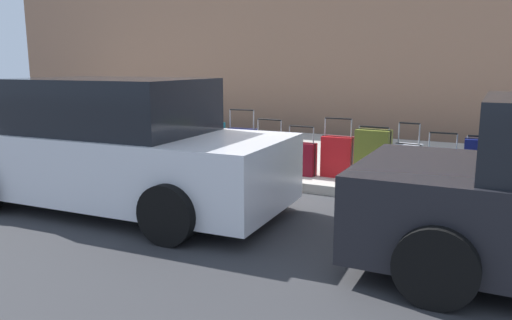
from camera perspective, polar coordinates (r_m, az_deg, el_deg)
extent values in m
plane|color=#333335|center=(7.60, -1.32, -2.96)|extent=(40.00, 40.00, 0.00)
cube|color=#ADA89E|center=(9.81, 5.62, 0.58)|extent=(18.00, 5.00, 0.14)
cube|color=navy|center=(7.15, 24.26, -0.71)|extent=(0.41, 0.20, 0.72)
cube|color=black|center=(7.15, 24.26, -0.71)|extent=(0.42, 0.04, 0.74)
cylinder|color=gray|center=(7.09, 25.91, 2.20)|extent=(0.02, 0.02, 0.04)
cylinder|color=gray|center=(7.09, 23.10, 2.43)|extent=(0.02, 0.02, 0.04)
cylinder|color=black|center=(7.09, 24.51, 2.47)|extent=(0.35, 0.03, 0.02)
cylinder|color=black|center=(7.22, 25.47, -3.46)|extent=(0.04, 0.02, 0.04)
cylinder|color=black|center=(7.23, 22.63, -3.22)|extent=(0.04, 0.02, 0.04)
cube|color=#0F606B|center=(7.26, 20.41, -1.10)|extent=(0.41, 0.18, 0.51)
cube|color=black|center=(7.26, 20.41, -1.10)|extent=(0.42, 0.03, 0.53)
cylinder|color=gray|center=(7.18, 22.01, 1.79)|extent=(0.02, 0.02, 0.25)
cylinder|color=gray|center=(7.21, 19.23, 2.02)|extent=(0.02, 0.02, 0.25)
cylinder|color=black|center=(7.17, 20.69, 2.90)|extent=(0.35, 0.03, 0.02)
cylinder|color=black|center=(7.29, 21.71, -3.03)|extent=(0.04, 0.02, 0.04)
cylinder|color=black|center=(7.33, 18.89, -2.77)|extent=(0.04, 0.02, 0.04)
cube|color=#9EA0A8|center=(7.32, 16.93, -0.51)|extent=(0.37, 0.29, 0.58)
cube|color=black|center=(7.32, 16.93, -0.51)|extent=(0.35, 0.08, 0.59)
cylinder|color=gray|center=(7.21, 18.21, 2.79)|extent=(0.02, 0.02, 0.29)
cylinder|color=gray|center=(7.29, 16.05, 2.99)|extent=(0.02, 0.02, 0.29)
cylinder|color=black|center=(7.23, 17.19, 4.04)|extent=(0.29, 0.05, 0.02)
cylinder|color=black|center=(7.34, 17.92, -2.69)|extent=(0.05, 0.02, 0.04)
cylinder|color=black|center=(7.42, 15.72, -2.43)|extent=(0.05, 0.02, 0.04)
cube|color=#59601E|center=(7.40, 13.23, 0.48)|extent=(0.50, 0.28, 0.76)
cube|color=black|center=(7.40, 13.23, 0.48)|extent=(0.50, 0.07, 0.77)
cylinder|color=gray|center=(7.28, 14.98, 3.41)|extent=(0.02, 0.02, 0.04)
cylinder|color=gray|center=(7.40, 11.77, 3.67)|extent=(0.02, 0.02, 0.04)
cylinder|color=black|center=(7.33, 13.37, 3.70)|extent=(0.43, 0.04, 0.02)
cylinder|color=black|center=(7.41, 14.74, -2.39)|extent=(0.04, 0.02, 0.04)
cylinder|color=black|center=(7.53, 11.51, -2.04)|extent=(0.04, 0.02, 0.04)
cube|color=red|center=(7.60, 9.28, 0.36)|extent=(0.47, 0.22, 0.62)
cube|color=black|center=(7.60, 9.28, 0.36)|extent=(0.47, 0.05, 0.63)
cylinder|color=gray|center=(7.48, 10.87, 3.58)|extent=(0.02, 0.02, 0.27)
cylinder|color=gray|center=(7.60, 7.92, 3.78)|extent=(0.02, 0.02, 0.27)
cylinder|color=black|center=(7.52, 9.41, 4.71)|extent=(0.40, 0.03, 0.02)
cylinder|color=black|center=(7.61, 10.71, -1.88)|extent=(0.04, 0.02, 0.04)
cylinder|color=black|center=(7.72, 7.74, -1.60)|extent=(0.04, 0.02, 0.04)
cube|color=maroon|center=(7.67, 5.17, 0.13)|extent=(0.47, 0.21, 0.50)
cube|color=black|center=(7.67, 5.17, 0.13)|extent=(0.47, 0.06, 0.51)
cylinder|color=gray|center=(7.53, 6.60, 2.80)|extent=(0.02, 0.02, 0.25)
cylinder|color=gray|center=(7.70, 3.87, 3.02)|extent=(0.02, 0.02, 0.25)
cylinder|color=black|center=(7.59, 5.24, 3.84)|extent=(0.40, 0.04, 0.02)
cylinder|color=black|center=(7.64, 6.53, -1.71)|extent=(0.04, 0.02, 0.04)
cylinder|color=black|center=(7.80, 3.78, -1.38)|extent=(0.04, 0.02, 0.04)
cube|color=black|center=(7.87, 1.53, 0.70)|extent=(0.48, 0.28, 0.57)
cube|color=black|center=(7.87, 1.53, 0.70)|extent=(0.48, 0.07, 0.58)
cylinder|color=gray|center=(7.72, 2.89, 3.60)|extent=(0.02, 0.02, 0.26)
cylinder|color=gray|center=(7.91, 0.23, 3.79)|extent=(0.02, 0.02, 0.26)
cylinder|color=black|center=(7.80, 1.55, 4.65)|extent=(0.41, 0.04, 0.02)
cylinder|color=black|center=(7.83, 2.87, -1.33)|extent=(0.04, 0.02, 0.04)
cylinder|color=black|center=(8.02, 0.19, -1.02)|extent=(0.04, 0.02, 0.04)
cube|color=navy|center=(8.21, -1.63, 1.37)|extent=(0.50, 0.24, 0.64)
cube|color=black|center=(8.21, -1.63, 1.37)|extent=(0.50, 0.07, 0.65)
cylinder|color=gray|center=(8.05, -0.27, 4.61)|extent=(0.02, 0.02, 0.31)
cylinder|color=gray|center=(8.23, -2.99, 4.74)|extent=(0.02, 0.02, 0.31)
cylinder|color=black|center=(8.13, -1.65, 5.76)|extent=(0.42, 0.05, 0.02)
cylinder|color=black|center=(8.17, -0.24, -0.80)|extent=(0.05, 0.02, 0.04)
cylinder|color=black|center=(8.35, -2.96, -0.55)|extent=(0.05, 0.02, 0.04)
cube|color=#0F606B|center=(8.40, -5.32, 1.85)|extent=(0.51, 0.25, 0.73)
cube|color=black|center=(8.40, -5.32, 1.85)|extent=(0.50, 0.08, 0.74)
cylinder|color=gray|center=(8.25, -4.03, 4.40)|extent=(0.02, 0.02, 0.04)
cylinder|color=gray|center=(8.45, -6.67, 4.51)|extent=(0.02, 0.02, 0.04)
cylinder|color=black|center=(8.34, -5.37, 4.59)|extent=(0.43, 0.06, 0.02)
cylinder|color=black|center=(8.36, -3.93, -0.56)|extent=(0.05, 0.02, 0.04)
cylinder|color=black|center=(8.56, -6.59, -0.33)|extent=(0.05, 0.02, 0.04)
cube|color=#9EA0A8|center=(8.77, -7.67, 1.54)|extent=(0.37, 0.25, 0.54)
cube|color=black|center=(8.77, -7.67, 1.54)|extent=(0.36, 0.07, 0.55)
cylinder|color=gray|center=(8.62, -7.00, 4.18)|extent=(0.02, 0.02, 0.29)
cylinder|color=gray|center=(8.81, -8.47, 4.28)|extent=(0.02, 0.02, 0.29)
cylinder|color=black|center=(8.70, -7.77, 5.20)|extent=(0.29, 0.05, 0.02)
cylinder|color=black|center=(8.72, -6.87, -0.13)|extent=(0.05, 0.02, 0.04)
cylinder|color=black|center=(8.91, -8.37, 0.06)|extent=(0.05, 0.02, 0.04)
cube|color=#59601E|center=(9.02, -10.27, 2.27)|extent=(0.47, 0.26, 0.71)
cube|color=black|center=(9.02, -10.27, 2.27)|extent=(0.47, 0.06, 0.72)
cylinder|color=gray|center=(8.84, -9.36, 4.56)|extent=(0.02, 0.02, 0.04)
cylinder|color=gray|center=(9.10, -11.32, 4.67)|extent=(0.02, 0.02, 0.04)
cylinder|color=black|center=(8.97, -10.35, 4.75)|extent=(0.40, 0.04, 0.02)
cylinder|color=black|center=(8.94, -9.19, 0.08)|extent=(0.04, 0.02, 0.04)
cylinder|color=black|center=(9.20, -11.18, 0.32)|extent=(0.04, 0.02, 0.04)
cylinder|color=#D89E0C|center=(9.48, -14.05, 2.40)|extent=(0.20, 0.20, 0.66)
sphere|color=#D89E0C|center=(9.43, -14.16, 4.69)|extent=(0.21, 0.21, 0.21)
cylinder|color=#D89E0C|center=(9.57, -14.74, 2.65)|extent=(0.09, 0.10, 0.09)
cylinder|color=#D89E0C|center=(9.38, -13.36, 2.55)|extent=(0.09, 0.10, 0.09)
cylinder|color=#333338|center=(9.74, -17.14, 2.76)|extent=(0.15, 0.15, 0.76)
cylinder|color=black|center=(4.08, 19.91, -11.37)|extent=(0.64, 0.23, 0.64)
cylinder|color=black|center=(5.85, 22.07, -4.77)|extent=(0.64, 0.23, 0.64)
cube|color=silver|center=(6.60, -15.90, -0.34)|extent=(4.56, 1.94, 0.81)
cube|color=black|center=(6.50, -16.24, 6.04)|extent=(2.41, 1.69, 0.66)
cylinder|color=black|center=(8.19, -19.41, -0.27)|extent=(0.65, 0.25, 0.64)
cylinder|color=black|center=(5.17, -10.01, -6.14)|extent=(0.65, 0.25, 0.64)
cylinder|color=black|center=(6.62, -1.63, -2.19)|extent=(0.65, 0.25, 0.64)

